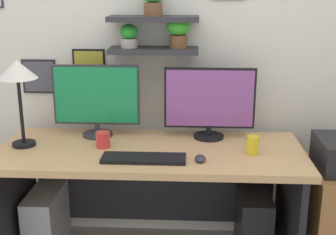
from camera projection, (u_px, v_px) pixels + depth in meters
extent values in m
cube|color=silver|center=(155.00, 32.00, 2.76)|extent=(4.40, 0.04, 2.70)
cube|color=#2D2D33|center=(154.00, 50.00, 2.67)|extent=(0.53, 0.20, 0.03)
cube|color=#2D2D33|center=(153.00, 19.00, 2.62)|extent=(0.53, 0.20, 0.03)
cylinder|color=brown|center=(178.00, 42.00, 2.65)|extent=(0.11, 0.11, 0.08)
ellipsoid|color=green|center=(178.00, 26.00, 2.62)|extent=(0.14, 0.14, 0.11)
cylinder|color=brown|center=(153.00, 9.00, 2.60)|extent=(0.11, 0.11, 0.08)
cylinder|color=#B2A899|center=(129.00, 43.00, 2.67)|extent=(0.10, 0.10, 0.05)
ellipsoid|color=green|center=(129.00, 31.00, 2.65)|extent=(0.11, 0.11, 0.08)
cube|color=black|center=(39.00, 76.00, 2.85)|extent=(0.22, 0.02, 0.22)
cube|color=#4C4C56|center=(39.00, 77.00, 2.85)|extent=(0.19, 0.00, 0.19)
cube|color=black|center=(89.00, 61.00, 2.81)|extent=(0.21, 0.02, 0.15)
cube|color=gold|center=(89.00, 61.00, 2.80)|extent=(0.18, 0.00, 0.12)
cube|color=tan|center=(150.00, 152.00, 2.51)|extent=(1.72, 0.68, 0.04)
cube|color=black|center=(17.00, 209.00, 2.66)|extent=(0.04, 0.62, 0.71)
cube|color=black|center=(289.00, 216.00, 2.58)|extent=(0.04, 0.62, 0.71)
cube|color=black|center=(155.00, 185.00, 2.90)|extent=(1.52, 0.02, 0.50)
cylinder|color=#2D2D33|center=(98.00, 134.00, 2.72)|extent=(0.18, 0.18, 0.02)
cylinder|color=#2D2D33|center=(98.00, 128.00, 2.71)|extent=(0.03, 0.03, 0.07)
cube|color=#2D2D33|center=(96.00, 95.00, 2.66)|extent=(0.52, 0.02, 0.36)
cube|color=#198C4C|center=(96.00, 95.00, 2.65)|extent=(0.49, 0.00, 0.34)
cylinder|color=black|center=(209.00, 136.00, 2.69)|extent=(0.18, 0.18, 0.02)
cylinder|color=black|center=(209.00, 130.00, 2.68)|extent=(0.03, 0.03, 0.06)
cube|color=black|center=(210.00, 98.00, 2.63)|extent=(0.53, 0.02, 0.36)
cube|color=#8C4C99|center=(210.00, 99.00, 2.62)|extent=(0.51, 0.00, 0.34)
cube|color=black|center=(144.00, 158.00, 2.34)|extent=(0.44, 0.14, 0.02)
ellipsoid|color=#2D2D33|center=(200.00, 158.00, 2.33)|extent=(0.06, 0.09, 0.03)
cylinder|color=black|center=(24.00, 144.00, 2.56)|extent=(0.13, 0.13, 0.02)
cylinder|color=black|center=(21.00, 111.00, 2.50)|extent=(0.02, 0.02, 0.37)
cone|color=white|center=(17.00, 69.00, 2.43)|extent=(0.22, 0.22, 0.10)
cylinder|color=red|center=(103.00, 140.00, 2.52)|extent=(0.08, 0.08, 0.09)
cylinder|color=yellow|center=(253.00, 145.00, 2.42)|extent=(0.07, 0.07, 0.10)
cube|color=#99999E|center=(47.00, 223.00, 2.77)|extent=(0.18, 0.40, 0.43)
cube|color=black|center=(253.00, 227.00, 2.70)|extent=(0.18, 0.40, 0.46)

